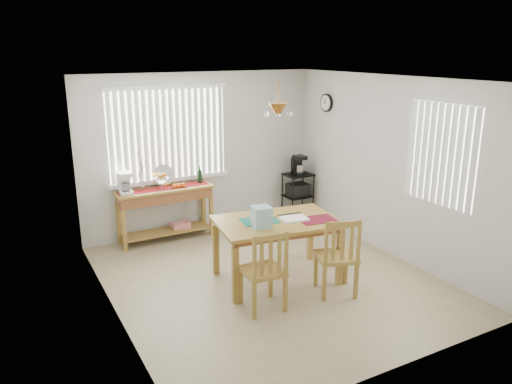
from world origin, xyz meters
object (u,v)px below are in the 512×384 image
wire_cart (298,191)px  dining_table (277,227)px  sideboard (166,201)px  cart_items (298,165)px  chair_left (264,271)px  chair_right (337,257)px

wire_cart → dining_table: bearing=-129.3°
sideboard → dining_table: bearing=-68.7°
sideboard → cart_items: (2.42, -0.08, 0.33)m
wire_cart → dining_table: size_ratio=0.49×
cart_items → chair_left: 3.41m
sideboard → chair_left: size_ratio=1.53×
dining_table → chair_right: chair_right is taller
chair_left → chair_right: bearing=-5.5°
wire_cart → chair_right: (-1.17, -2.69, 0.01)m
chair_left → chair_right: size_ratio=0.98×
dining_table → wire_cart: bearing=50.7°
wire_cart → dining_table: 2.56m
chair_left → dining_table: bearing=49.4°
sideboard → chair_left: 2.70m
cart_items → dining_table: bearing=-129.2°
sideboard → wire_cart: 2.43m
chair_right → dining_table: bearing=121.8°
wire_cart → cart_items: 0.48m
cart_items → dining_table: cart_items is taller
cart_items → chair_right: 2.98m
dining_table → chair_left: size_ratio=1.68×
chair_left → chair_right: (0.97, -0.09, 0.01)m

